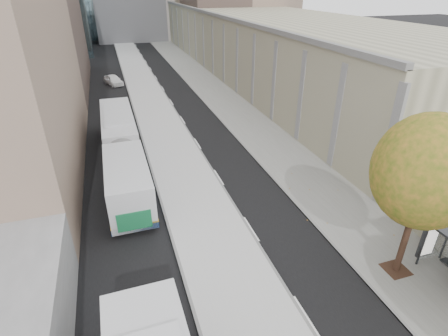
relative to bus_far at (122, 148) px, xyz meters
name	(u,v)px	position (x,y,z in m)	size (l,w,h in m)	color
bus_platform	(161,125)	(3.83, 7.45, -1.44)	(4.25, 150.00, 0.15)	#BEBEBE
sidewalk	(241,117)	(11.83, 7.45, -1.48)	(4.75, 150.00, 0.08)	slate
building_tan	(245,34)	(23.21, 36.45, 2.48)	(18.00, 92.00, 8.00)	gray
tree_c	(426,172)	(11.31, -14.55, 3.73)	(4.20, 4.20, 7.28)	black
bus_far	(122,148)	(0.00, 0.00, 0.00)	(2.56, 16.68, 2.78)	silver
distant_car	(114,80)	(0.30, 24.14, -0.87)	(1.54, 3.83, 1.30)	white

